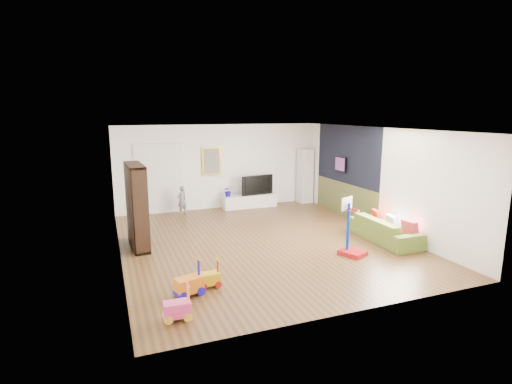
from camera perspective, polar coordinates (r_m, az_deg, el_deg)
name	(u,v)px	position (r m, az deg, el deg)	size (l,w,h in m)	color
floor	(262,241)	(9.75, 0.85, -7.08)	(6.50, 7.50, 0.00)	brown
ceiling	(262,129)	(9.26, 0.89, 8.99)	(6.50, 7.50, 0.00)	white
wall_back	(219,167)	(12.92, -5.32, 3.60)	(6.50, 0.00, 2.70)	white
wall_front	(355,230)	(6.18, 13.93, -5.26)	(6.50, 0.00, 2.70)	white
wall_left	(117,197)	(8.76, -19.28, -0.69)	(0.00, 7.50, 2.70)	silver
wall_right	(376,179)	(11.02, 16.77, 1.82)	(0.00, 7.50, 2.70)	silver
navy_accent	(347,155)	(12.07, 12.81, 5.22)	(0.01, 3.20, 1.70)	black
olive_wainscot	(345,200)	(12.28, 12.53, -1.05)	(0.01, 3.20, 1.00)	brown
doorway	(160,180)	(12.56, -13.62, 1.72)	(1.45, 0.06, 2.10)	white
painting_back	(212,161)	(12.80, -6.37, 4.41)	(0.62, 0.06, 0.92)	gold
artwork_right	(340,164)	(12.24, 11.97, 3.92)	(0.04, 0.56, 0.46)	#7F3F8C
media_console	(250,201)	(13.13, -0.93, -1.30)	(1.78, 0.44, 0.42)	white
tall_cabinet	(305,176)	(13.82, 6.99, 2.31)	(0.43, 0.43, 1.86)	silver
bookshelf	(137,206)	(9.53, -16.67, -1.93)	(0.35, 1.33, 1.94)	black
sofa	(385,230)	(10.19, 17.92, -5.13)	(1.97, 0.77, 0.57)	#5A7228
basketball_hoop	(354,227)	(8.93, 13.81, -4.86)	(0.44, 0.53, 1.28)	#A91416
ride_on_yellow	(209,274)	(7.31, -6.68, -11.54)	(0.37, 0.23, 0.50)	gold
ride_on_orange	(189,279)	(7.02, -9.60, -12.11)	(0.46, 0.28, 0.61)	orange
ride_on_pink	(177,303)	(6.32, -11.22, -15.31)	(0.40, 0.25, 0.54)	#F73E89
child	(182,200)	(12.35, -10.53, -1.17)	(0.33, 0.21, 0.89)	slate
tv	(256,185)	(13.13, -0.04, 1.07)	(1.12, 0.15, 0.65)	black
vase_plant	(228,191)	(12.85, -3.99, 0.16)	(0.32, 0.28, 0.36)	#1A0B8D
pillow_left	(410,229)	(9.86, 21.12, -4.89)	(0.11, 0.40, 0.40)	#B3283C
pillow_center	(392,222)	(10.27, 18.83, -4.09)	(0.09, 0.35, 0.35)	white
pillow_right	(377,217)	(10.66, 16.87, -3.42)	(0.10, 0.36, 0.36)	red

